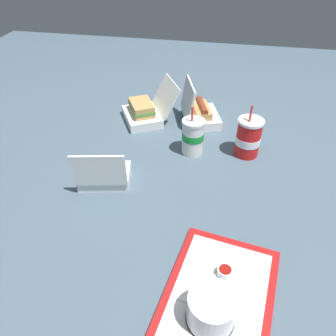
% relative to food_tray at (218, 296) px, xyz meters
% --- Properties ---
extents(ground_plane, '(3.20, 3.20, 0.00)m').
position_rel_food_tray_xyz_m(ground_plane, '(-0.39, -0.17, -0.01)').
color(ground_plane, '#4C6070').
extents(food_tray, '(0.41, 0.32, 0.01)m').
position_rel_food_tray_xyz_m(food_tray, '(0.00, 0.00, 0.00)').
color(food_tray, red).
rests_on(food_tray, ground_plane).
extents(cake_container, '(0.11, 0.11, 0.09)m').
position_rel_food_tray_xyz_m(cake_container, '(0.06, -0.02, 0.05)').
color(cake_container, black).
rests_on(cake_container, food_tray).
extents(ketchup_cup, '(0.04, 0.04, 0.02)m').
position_rel_food_tray_xyz_m(ketchup_cup, '(-0.06, 0.01, 0.02)').
color(ketchup_cup, white).
rests_on(ketchup_cup, food_tray).
extents(napkin_stack, '(0.12, 0.12, 0.00)m').
position_rel_food_tray_xyz_m(napkin_stack, '(-0.01, -0.05, 0.01)').
color(napkin_stack, white).
rests_on(napkin_stack, food_tray).
extents(plastic_fork, '(0.10, 0.07, 0.00)m').
position_rel_food_tray_xyz_m(plastic_fork, '(-0.01, 0.05, 0.01)').
color(plastic_fork, white).
rests_on(plastic_fork, food_tray).
extents(clamshell_hotdog_right, '(0.23, 0.21, 0.19)m').
position_rel_food_tray_xyz_m(clamshell_hotdog_right, '(-0.85, -0.15, 0.04)').
color(clamshell_hotdog_right, white).
rests_on(clamshell_hotdog_right, ground_plane).
extents(clamshell_sandwich_front, '(0.28, 0.29, 0.17)m').
position_rel_food_tray_xyz_m(clamshell_sandwich_front, '(-0.81, -0.39, 0.04)').
color(clamshell_sandwich_front, white).
rests_on(clamshell_sandwich_front, ground_plane).
extents(clamshell_hotdog_left, '(0.18, 0.20, 0.17)m').
position_rel_food_tray_xyz_m(clamshell_hotdog_left, '(-0.37, -0.42, 0.03)').
color(clamshell_hotdog_left, white).
rests_on(clamshell_hotdog_left, ground_plane).
extents(soda_cup_front, '(0.09, 0.09, 0.20)m').
position_rel_food_tray_xyz_m(soda_cup_front, '(-0.61, -0.15, 0.07)').
color(soda_cup_front, white).
rests_on(soda_cup_front, ground_plane).
extents(soda_cup_right, '(0.10, 0.10, 0.21)m').
position_rel_food_tray_xyz_m(soda_cup_right, '(-0.63, 0.06, 0.07)').
color(soda_cup_right, red).
rests_on(soda_cup_right, ground_plane).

